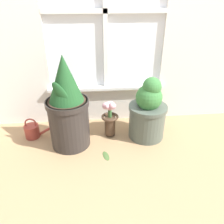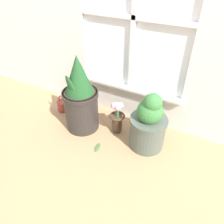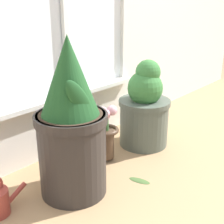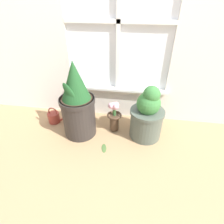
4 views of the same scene
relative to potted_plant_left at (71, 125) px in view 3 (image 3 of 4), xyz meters
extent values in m
plane|color=tan|center=(0.31, -0.18, -0.33)|extent=(10.00, 10.00, 0.00)
cube|color=silver|center=(0.31, 0.38, -0.16)|extent=(0.96, 0.05, 0.34)
cube|color=white|center=(0.31, 0.34, 0.00)|extent=(1.02, 0.06, 0.02)
cylinder|color=#2D2826|center=(0.00, 0.00, -0.14)|extent=(0.30, 0.30, 0.38)
cylinder|color=#2D2826|center=(0.00, 0.00, 0.03)|extent=(0.32, 0.32, 0.04)
cylinder|color=#38281E|center=(0.00, 0.00, 0.05)|extent=(0.28, 0.28, 0.01)
cone|color=#1E4C23|center=(0.00, 0.00, 0.22)|extent=(0.25, 0.25, 0.33)
ellipsoid|color=#1E4C23|center=(-0.02, -0.08, 0.14)|extent=(0.17, 0.07, 0.21)
cylinder|color=#4C564C|center=(0.62, 0.05, -0.19)|extent=(0.29, 0.29, 0.28)
cylinder|color=#4C564C|center=(0.62, 0.05, -0.06)|extent=(0.31, 0.31, 0.03)
cylinder|color=#38281E|center=(0.62, 0.05, -0.05)|extent=(0.27, 0.27, 0.01)
sphere|color=#387538|center=(0.62, 0.05, 0.03)|extent=(0.21, 0.21, 0.21)
sphere|color=#387538|center=(0.63, 0.05, 0.12)|extent=(0.14, 0.14, 0.14)
ellipsoid|color=#387538|center=(0.56, 0.03, 0.02)|extent=(0.07, 0.12, 0.16)
sphere|color=#473323|center=(0.32, 0.12, -0.32)|extent=(0.02, 0.02, 0.02)
sphere|color=#473323|center=(0.29, 0.07, -0.32)|extent=(0.02, 0.02, 0.02)
sphere|color=#473323|center=(0.35, 0.07, -0.32)|extent=(0.02, 0.02, 0.02)
cylinder|color=#473323|center=(0.32, 0.09, -0.23)|extent=(0.09, 0.09, 0.16)
torus|color=#473323|center=(0.32, 0.09, -0.15)|extent=(0.14, 0.14, 0.02)
cylinder|color=#386633|center=(0.32, 0.09, -0.11)|extent=(0.03, 0.03, 0.09)
sphere|color=#DB9EAD|center=(0.32, 0.09, -0.07)|extent=(0.05, 0.05, 0.05)
sphere|color=#DB9EAD|center=(0.33, 0.12, -0.06)|extent=(0.05, 0.05, 0.05)
sphere|color=#DB9EAD|center=(0.31, 0.10, -0.05)|extent=(0.06, 0.06, 0.06)
sphere|color=#DB9EAD|center=(0.29, 0.09, -0.05)|extent=(0.06, 0.06, 0.06)
sphere|color=#DB9EAD|center=(0.30, 0.06, -0.04)|extent=(0.04, 0.04, 0.04)
sphere|color=#DB9EAD|center=(0.34, 0.06, -0.04)|extent=(0.06, 0.06, 0.06)
cylinder|color=#99382D|center=(-0.23, 0.12, -0.28)|extent=(0.10, 0.02, 0.07)
ellipsoid|color=#476633|center=(0.27, -0.18, -0.32)|extent=(0.07, 0.12, 0.01)
camera|label=1|loc=(0.19, -1.44, 0.74)|focal=35.00mm
camera|label=2|loc=(0.99, -1.28, 1.03)|focal=35.00mm
camera|label=3|loc=(-0.82, -0.95, 0.52)|focal=50.00mm
camera|label=4|loc=(0.50, -1.26, 0.80)|focal=28.00mm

